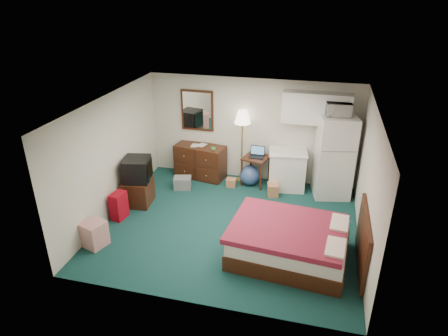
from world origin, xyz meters
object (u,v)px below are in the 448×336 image
(bed, at_px, (289,242))
(suitcase, at_px, (119,206))
(floor_lamp, at_px, (242,147))
(tv_stand, at_px, (138,192))
(fridge, at_px, (334,156))
(dresser, at_px, (200,161))
(kitchen_counter, at_px, (287,170))
(desk, at_px, (256,170))

(bed, relative_size, suitcase, 3.39)
(floor_lamp, bearing_deg, tv_stand, -139.37)
(floor_lamp, height_order, fridge, fridge)
(fridge, bearing_deg, bed, -116.00)
(fridge, xyz_separation_m, suitcase, (-4.22, -2.16, -0.65))
(fridge, relative_size, tv_stand, 3.04)
(dresser, bearing_deg, kitchen_counter, 7.76)
(desk, bearing_deg, dresser, -167.44)
(bed, height_order, suitcase, bed)
(fridge, bearing_deg, tv_stand, -171.22)
(dresser, xyz_separation_m, fridge, (3.17, -0.12, 0.53))
(kitchen_counter, bearing_deg, bed, -90.18)
(dresser, xyz_separation_m, bed, (2.48, -2.73, -0.10))
(floor_lamp, distance_m, tv_stand, 2.66)
(dresser, distance_m, bed, 3.69)
(dresser, xyz_separation_m, tv_stand, (-0.94, -1.62, -0.13))
(desk, xyz_separation_m, kitchen_counter, (0.75, -0.02, 0.10))
(desk, height_order, fridge, fridge)
(kitchen_counter, distance_m, bed, 2.68)
(floor_lamp, height_order, suitcase, floor_lamp)
(dresser, xyz_separation_m, desk, (1.40, -0.05, -0.06))
(tv_stand, height_order, suitcase, suitcase)
(desk, bearing_deg, suitcase, -123.12)
(desk, relative_size, fridge, 0.37)
(bed, bearing_deg, tv_stand, 167.40)
(fridge, xyz_separation_m, bed, (-0.69, -2.60, -0.63))
(bed, bearing_deg, fridge, 80.59)
(desk, distance_m, kitchen_counter, 0.76)
(desk, relative_size, tv_stand, 1.14)
(desk, distance_m, fridge, 1.87)
(kitchen_counter, height_order, bed, kitchen_counter)
(floor_lamp, bearing_deg, dresser, -176.12)
(dresser, height_order, tv_stand, dresser)
(kitchen_counter, height_order, tv_stand, kitchen_counter)
(tv_stand, bearing_deg, floor_lamp, 34.75)
(fridge, height_order, tv_stand, fridge)
(kitchen_counter, bearing_deg, desk, 171.14)
(tv_stand, bearing_deg, bed, -23.83)
(desk, bearing_deg, bed, -53.40)
(fridge, bearing_deg, dresser, 166.53)
(dresser, distance_m, floor_lamp, 1.14)
(suitcase, bearing_deg, dresser, 73.46)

